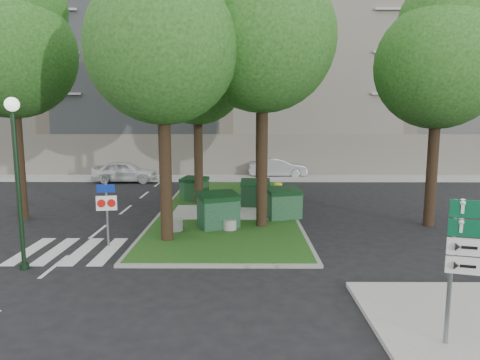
{
  "coord_description": "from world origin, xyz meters",
  "views": [
    {
      "loc": [
        1.21,
        -12.44,
        4.51
      ],
      "look_at": [
        1.12,
        4.48,
        2.0
      ],
      "focal_mm": 32.0,
      "sensor_mm": 36.0,
      "label": 1
    }
  ],
  "objects_px": {
    "tree_median_near_right": "(265,25)",
    "tree_median_far": "(262,47)",
    "tree_median_mid": "(199,66)",
    "dumpster_d": "(283,203)",
    "litter_bin": "(278,190)",
    "traffic_sign_pole": "(107,204)",
    "dumpster_c": "(255,193)",
    "car_white": "(125,172)",
    "street_lamp": "(16,163)",
    "tree_street_left": "(13,41)",
    "car_silver": "(278,168)",
    "tree_street_right": "(441,54)",
    "dumpster_a": "(194,189)",
    "bollard_mid": "(210,217)",
    "bollard_right": "(230,225)",
    "bollard_left": "(175,225)",
    "tree_median_near_left": "(165,33)",
    "dumpster_b": "(218,210)"
  },
  "relations": [
    {
      "from": "tree_street_left",
      "to": "car_white",
      "type": "bearing_deg",
      "value": 82.14
    },
    {
      "from": "tree_median_mid",
      "to": "tree_street_left",
      "type": "relative_size",
      "value": 0.91
    },
    {
      "from": "bollard_right",
      "to": "dumpster_b",
      "type": "bearing_deg",
      "value": 141.51
    },
    {
      "from": "tree_median_near_right",
      "to": "street_lamp",
      "type": "relative_size",
      "value": 2.27
    },
    {
      "from": "tree_median_near_left",
      "to": "car_white",
      "type": "xyz_separation_m",
      "value": [
        -5.51,
        14.31,
        -6.57
      ]
    },
    {
      "from": "dumpster_d",
      "to": "traffic_sign_pole",
      "type": "height_order",
      "value": "traffic_sign_pole"
    },
    {
      "from": "bollard_left",
      "to": "bollard_mid",
      "type": "distance_m",
      "value": 1.78
    },
    {
      "from": "tree_median_mid",
      "to": "litter_bin",
      "type": "xyz_separation_m",
      "value": [
        4.11,
        1.84,
        -6.48
      ]
    },
    {
      "from": "traffic_sign_pole",
      "to": "litter_bin",
      "type": "bearing_deg",
      "value": 43.59
    },
    {
      "from": "bollard_left",
      "to": "car_white",
      "type": "xyz_separation_m",
      "value": [
        -5.51,
        13.12,
        0.4
      ]
    },
    {
      "from": "dumpster_c",
      "to": "tree_street_right",
      "type": "bearing_deg",
      "value": -22.28
    },
    {
      "from": "tree_median_near_left",
      "to": "tree_median_far",
      "type": "relative_size",
      "value": 0.88
    },
    {
      "from": "tree_median_near_right",
      "to": "tree_median_far",
      "type": "relative_size",
      "value": 0.96
    },
    {
      "from": "street_lamp",
      "to": "traffic_sign_pole",
      "type": "distance_m",
      "value": 3.36
    },
    {
      "from": "tree_median_far",
      "to": "dumpster_d",
      "type": "height_order",
      "value": "tree_median_far"
    },
    {
      "from": "litter_bin",
      "to": "bollard_right",
      "type": "bearing_deg",
      "value": -109.56
    },
    {
      "from": "tree_median_near_right",
      "to": "bollard_mid",
      "type": "xyz_separation_m",
      "value": [
        -2.23,
        0.44,
        -7.65
      ]
    },
    {
      "from": "litter_bin",
      "to": "traffic_sign_pole",
      "type": "height_order",
      "value": "traffic_sign_pole"
    },
    {
      "from": "dumpster_c",
      "to": "dumpster_d",
      "type": "distance_m",
      "value": 2.82
    },
    {
      "from": "tree_median_near_right",
      "to": "car_white",
      "type": "height_order",
      "value": "tree_median_near_right"
    },
    {
      "from": "dumpster_d",
      "to": "bollard_right",
      "type": "relative_size",
      "value": 3.15
    },
    {
      "from": "tree_median_near_right",
      "to": "tree_street_right",
      "type": "bearing_deg",
      "value": 4.09
    },
    {
      "from": "tree_median_mid",
      "to": "tree_street_right",
      "type": "xyz_separation_m",
      "value": [
        10.0,
        -4.0,
        0.0
      ]
    },
    {
      "from": "tree_median_near_right",
      "to": "tree_median_far",
      "type": "xyz_separation_m",
      "value": [
        0.2,
        7.5,
        0.33
      ]
    },
    {
      "from": "dumpster_c",
      "to": "car_white",
      "type": "xyz_separation_m",
      "value": [
        -8.78,
        8.44,
        -0.01
      ]
    },
    {
      "from": "tree_street_left",
      "to": "traffic_sign_pole",
      "type": "distance_m",
      "value": 8.82
    },
    {
      "from": "tree_street_right",
      "to": "dumpster_a",
      "type": "distance_m",
      "value": 13.09
    },
    {
      "from": "dumpster_d",
      "to": "street_lamp",
      "type": "xyz_separation_m",
      "value": [
        -8.31,
        -6.07,
        2.41
      ]
    },
    {
      "from": "tree_street_left",
      "to": "tree_median_mid",
      "type": "bearing_deg",
      "value": 21.8
    },
    {
      "from": "traffic_sign_pole",
      "to": "tree_street_right",
      "type": "bearing_deg",
      "value": 4.13
    },
    {
      "from": "tree_street_right",
      "to": "litter_bin",
      "type": "xyz_separation_m",
      "value": [
        -5.89,
        5.84,
        -6.48
      ]
    },
    {
      "from": "dumpster_c",
      "to": "bollard_left",
      "type": "xyz_separation_m",
      "value": [
        -3.27,
        -4.68,
        -0.41
      ]
    },
    {
      "from": "tree_median_mid",
      "to": "dumpster_d",
      "type": "xyz_separation_m",
      "value": [
        3.91,
        -3.2,
        -6.2
      ]
    },
    {
      "from": "tree_median_mid",
      "to": "tree_median_far",
      "type": "relative_size",
      "value": 0.84
    },
    {
      "from": "dumpster_b",
      "to": "litter_bin",
      "type": "relative_size",
      "value": 2.41
    },
    {
      "from": "tree_median_far",
      "to": "dumpster_d",
      "type": "distance_m",
      "value": 9.79
    },
    {
      "from": "dumpster_b",
      "to": "bollard_right",
      "type": "distance_m",
      "value": 0.76
    },
    {
      "from": "tree_median_near_left",
      "to": "tree_median_near_right",
      "type": "xyz_separation_m",
      "value": [
        3.5,
        2.0,
        0.67
      ]
    },
    {
      "from": "tree_street_left",
      "to": "bollard_mid",
      "type": "bearing_deg",
      "value": -7.3
    },
    {
      "from": "bollard_right",
      "to": "dumpster_c",
      "type": "bearing_deg",
      "value": 75.82
    },
    {
      "from": "tree_street_right",
      "to": "car_silver",
      "type": "height_order",
      "value": "tree_street_right"
    },
    {
      "from": "tree_median_far",
      "to": "car_white",
      "type": "distance_m",
      "value": 12.85
    },
    {
      "from": "tree_median_mid",
      "to": "car_silver",
      "type": "distance_m",
      "value": 13.08
    },
    {
      "from": "dumpster_c",
      "to": "bollard_mid",
      "type": "bearing_deg",
      "value": -117.54
    },
    {
      "from": "dumpster_c",
      "to": "litter_bin",
      "type": "bearing_deg",
      "value": 64.16
    },
    {
      "from": "tree_median_near_left",
      "to": "bollard_mid",
      "type": "bearing_deg",
      "value": 62.55
    },
    {
      "from": "bollard_mid",
      "to": "tree_street_left",
      "type": "bearing_deg",
      "value": 172.7
    },
    {
      "from": "tree_street_right",
      "to": "bollard_right",
      "type": "height_order",
      "value": "tree_street_right"
    },
    {
      "from": "tree_median_near_left",
      "to": "street_lamp",
      "type": "xyz_separation_m",
      "value": [
        -3.9,
        -2.77,
        -4.14
      ]
    },
    {
      "from": "dumpster_a",
      "to": "car_white",
      "type": "height_order",
      "value": "car_white"
    }
  ]
}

